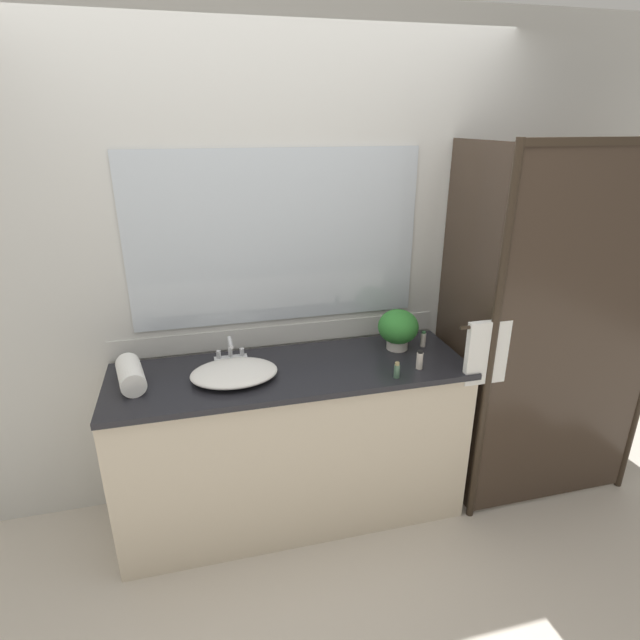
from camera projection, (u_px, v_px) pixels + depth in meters
name	position (u px, v px, depth m)	size (l,w,h in m)	color
ground_plane	(294.00, 510.00, 2.88)	(8.00, 8.00, 0.00)	beige
wall_back_with_mirror	(277.00, 273.00, 2.71)	(4.40, 0.06, 2.60)	silver
vanity_cabinet	(293.00, 443.00, 2.72)	(1.80, 0.58, 0.90)	beige
shower_enclosure	(539.00, 335.00, 2.63)	(1.20, 0.59, 2.00)	#2D2319
sink_basin	(234.00, 373.00, 2.45)	(0.42, 0.32, 0.06)	white
faucet	(230.00, 353.00, 2.62)	(0.17, 0.15, 0.14)	silver
potted_plant	(398.00, 328.00, 2.73)	(0.22, 0.22, 0.22)	beige
amenity_bottle_body_wash	(423.00, 339.00, 2.79)	(0.03, 0.03, 0.09)	silver
amenity_bottle_lotion	(420.00, 360.00, 2.54)	(0.03, 0.03, 0.10)	silver
amenity_bottle_conditioner	(397.00, 370.00, 2.45)	(0.03, 0.03, 0.08)	#4C7056
rolled_towel_near_edge	(131.00, 375.00, 2.37)	(0.11, 0.11, 0.26)	white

